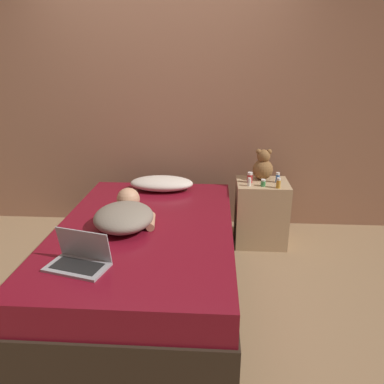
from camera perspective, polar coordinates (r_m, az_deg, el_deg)
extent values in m
plane|color=#937551|center=(3.08, -6.76, -13.93)|extent=(12.00, 12.00, 0.00)
cube|color=#996B51|center=(3.87, -4.13, 13.75)|extent=(8.00, 0.06, 2.60)
cube|color=#2D2319|center=(3.00, -6.88, -11.45)|extent=(1.32, 2.04, 0.31)
cube|color=maroon|center=(2.87, -7.09, -6.97)|extent=(1.30, 2.00, 0.21)
cube|color=tan|center=(3.64, 10.44, -3.12)|extent=(0.48, 0.41, 0.61)
ellipsoid|color=beige|center=(3.54, -4.64, 1.33)|extent=(0.59, 0.33, 0.13)
ellipsoid|color=gray|center=(2.78, -10.36, -3.76)|extent=(0.49, 0.56, 0.16)
sphere|color=tan|center=(3.09, -9.68, -1.08)|extent=(0.19, 0.19, 0.19)
cylinder|color=tan|center=(2.81, -6.27, -4.46)|extent=(0.09, 0.24, 0.06)
cube|color=#9E9EA3|center=(2.36, -17.10, -10.89)|extent=(0.40, 0.29, 0.02)
cube|color=black|center=(2.36, -17.12, -10.69)|extent=(0.32, 0.21, 0.00)
cube|color=#9E9EA3|center=(2.37, -16.20, -7.68)|extent=(0.35, 0.13, 0.20)
cube|color=black|center=(2.37, -16.20, -7.68)|extent=(0.31, 0.11, 0.17)
sphere|color=brown|center=(3.60, 10.73, 3.40)|extent=(0.19, 0.19, 0.19)
sphere|color=brown|center=(3.56, 10.86, 5.39)|extent=(0.12, 0.12, 0.12)
sphere|color=brown|center=(3.55, 10.11, 6.09)|extent=(0.05, 0.05, 0.05)
sphere|color=brown|center=(3.56, 11.70, 6.04)|extent=(0.05, 0.05, 0.05)
cylinder|color=white|center=(3.40, 8.71, 1.39)|extent=(0.03, 0.03, 0.06)
cylinder|color=white|center=(3.38, 8.74, 2.01)|extent=(0.03, 0.03, 0.02)
cylinder|color=gold|center=(3.39, 13.02, 1.18)|extent=(0.04, 0.04, 0.07)
cylinder|color=white|center=(3.38, 13.08, 1.93)|extent=(0.04, 0.04, 0.02)
cylinder|color=#3D8E4C|center=(3.42, 10.78, 1.29)|extent=(0.04, 0.04, 0.05)
cylinder|color=white|center=(3.41, 10.81, 1.79)|extent=(0.04, 0.04, 0.01)
cylinder|color=#3866B2|center=(3.54, 12.91, 2.01)|extent=(0.04, 0.04, 0.07)
cylinder|color=white|center=(3.53, 12.96, 2.75)|extent=(0.03, 0.03, 0.02)
cylinder|color=#B72D2D|center=(3.49, 8.80, 2.05)|extent=(0.05, 0.05, 0.08)
cylinder|color=white|center=(3.48, 8.84, 2.81)|extent=(0.05, 0.05, 0.02)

